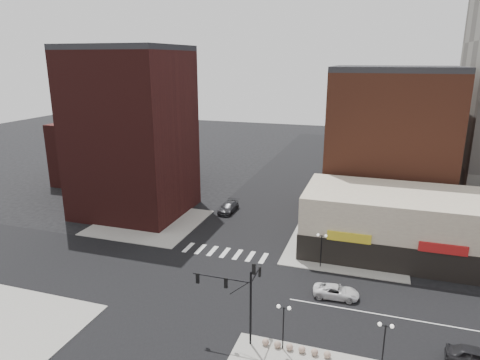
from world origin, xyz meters
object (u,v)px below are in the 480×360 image
(street_lamp_se_b, at_px, (385,334))
(dark_sedan_east, at_px, (476,357))
(white_suv, at_px, (336,292))
(traffic_signal, at_px, (241,290))
(street_lamp_ne, at_px, (322,242))
(street_lamp_se_a, at_px, (284,316))
(dark_sedan_north, at_px, (228,207))

(street_lamp_se_b, relative_size, dark_sedan_east, 0.91)
(street_lamp_se_b, xyz_separation_m, white_suv, (-4.56, 9.88, -2.64))
(traffic_signal, relative_size, street_lamp_se_b, 1.87)
(traffic_signal, height_order, street_lamp_ne, traffic_signal)
(traffic_signal, distance_m, dark_sedan_east, 19.63)
(street_lamp_se_b, height_order, street_lamp_ne, same)
(street_lamp_se_a, relative_size, street_lamp_ne, 1.00)
(dark_sedan_north, bearing_deg, traffic_signal, -67.78)
(dark_sedan_north, bearing_deg, dark_sedan_east, -41.01)
(traffic_signal, height_order, street_lamp_se_b, traffic_signal)
(street_lamp_se_a, xyz_separation_m, street_lamp_ne, (1.00, 16.00, 0.00))
(street_lamp_ne, height_order, dark_sedan_north, street_lamp_ne)
(street_lamp_se_b, xyz_separation_m, dark_sedan_north, (-23.71, 30.53, -2.50))
(white_suv, xyz_separation_m, dark_sedan_north, (-19.15, 20.65, 0.14))
(street_lamp_se_a, relative_size, white_suv, 0.89)
(street_lamp_se_b, distance_m, dark_sedan_north, 38.74)
(traffic_signal, relative_size, dark_sedan_east, 1.70)
(street_lamp_se_b, relative_size, white_suv, 0.89)
(street_lamp_se_a, bearing_deg, dark_sedan_north, 117.23)
(dark_sedan_north, bearing_deg, street_lamp_se_a, -62.02)
(street_lamp_ne, bearing_deg, traffic_signal, -106.75)
(street_lamp_se_b, bearing_deg, street_lamp_se_a, 180.00)
(street_lamp_se_b, height_order, white_suv, street_lamp_se_b)
(white_suv, relative_size, dark_sedan_east, 1.02)
(white_suv, bearing_deg, street_lamp_ne, 18.36)
(traffic_signal, height_order, white_suv, traffic_signal)
(dark_sedan_east, bearing_deg, dark_sedan_north, 53.00)
(dark_sedan_east, height_order, dark_sedan_north, dark_sedan_north)
(traffic_signal, xyz_separation_m, street_lamp_se_a, (3.76, -0.17, -1.67))
(street_lamp_se_a, relative_size, dark_sedan_east, 0.91)
(traffic_signal, distance_m, white_suv, 12.84)
(white_suv, bearing_deg, dark_sedan_east, -123.96)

